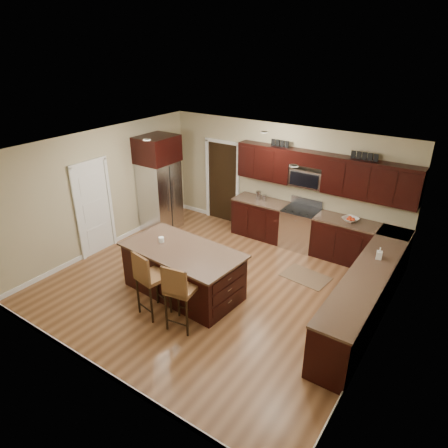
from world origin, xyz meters
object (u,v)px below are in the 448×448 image
Objects in this scene: island at (183,272)px; refrigerator at (159,183)px; stool_right at (179,290)px; range at (300,228)px; stool_mid at (149,277)px.

island is 0.99× the size of refrigerator.
stool_right is at bearing -49.28° from island.
range is at bearing 74.56° from island.
stool_mid is 0.52× the size of refrigerator.
stool_right reaches higher than range.
refrigerator is (-3.30, -1.04, 0.74)m from range.
refrigerator reaches higher than island.
refrigerator reaches higher than range.
stool_right reaches higher than island.
range is at bearing 74.60° from stool_right.
range is 3.94m from stool_mid.
refrigerator is (-2.24, 2.74, 0.44)m from stool_mid.
range is 0.47× the size of refrigerator.
island is at bearing 99.16° from stool_mid.
refrigerator is (-2.90, 2.74, 0.45)m from stool_right.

